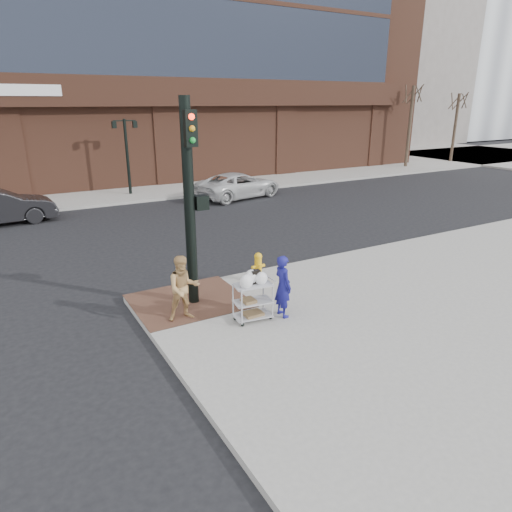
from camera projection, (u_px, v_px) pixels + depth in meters
ground at (225, 314)px, 11.32m from camera, size 220.00×220.00×0.00m
sidewalk_far at (195, 156)px, 43.47m from camera, size 65.00×36.00×0.15m
brick_curb_ramp at (189, 301)px, 11.73m from camera, size 2.80×2.40×0.01m
filler_block at (373, 69)px, 58.48m from camera, size 14.00×20.00×18.00m
bare_tree_a at (414, 84)px, 34.16m from camera, size 1.80×1.80×7.20m
bare_tree_b at (460, 91)px, 37.55m from camera, size 1.80×1.80×6.70m
lamp_post at (127, 148)px, 24.57m from camera, size 1.32×0.22×4.00m
traffic_signal_pole at (190, 198)px, 10.82m from camera, size 0.61×0.51×5.00m
woman_blue at (283, 286)px, 10.70m from camera, size 0.36×0.55×1.51m
pedestrian_tan at (184, 288)px, 10.52m from camera, size 0.82×0.67×1.56m
minivan_white at (239, 185)px, 24.84m from camera, size 5.29×3.27×1.37m
utility_cart at (253, 298)px, 10.55m from camera, size 0.93×0.60×1.21m
fire_hydrant at (258, 267)px, 12.86m from camera, size 0.40×0.28×0.86m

